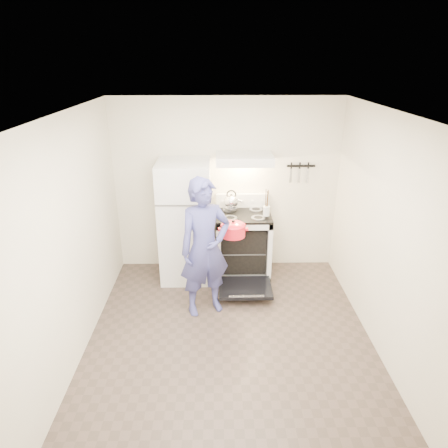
{
  "coord_description": "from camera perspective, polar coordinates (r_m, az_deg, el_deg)",
  "views": [
    {
      "loc": [
        -0.13,
        -3.69,
        2.98
      ],
      "look_at": [
        -0.05,
        1.0,
        1.0
      ],
      "focal_mm": 32.0,
      "sensor_mm": 36.0,
      "label": 1
    }
  ],
  "objects": [
    {
      "name": "dutch_oven",
      "position": [
        4.99,
        1.31,
        -0.95
      ],
      "size": [
        0.38,
        0.31,
        0.24
      ],
      "primitive_type": null,
      "color": "red",
      "rests_on": "person"
    },
    {
      "name": "oven_rack",
      "position": [
        5.76,
        2.71,
        -3.28
      ],
      "size": [
        0.6,
        0.52,
        0.01
      ],
      "primitive_type": "cube",
      "color": "gray",
      "rests_on": "stove_body"
    },
    {
      "name": "range_hood",
      "position": [
        5.4,
        2.91,
        9.27
      ],
      "size": [
        0.76,
        0.5,
        0.12
      ],
      "primitive_type": "cube",
      "color": "silver",
      "rests_on": "back_wall"
    },
    {
      "name": "tea_kettle",
      "position": [
        5.61,
        1.05,
        3.36
      ],
      "size": [
        0.25,
        0.21,
        0.31
      ],
      "primitive_type": null,
      "color": "silver",
      "rests_on": "cooktop"
    },
    {
      "name": "person",
      "position": [
        4.76,
        -2.74,
        -3.47
      ],
      "size": [
        0.74,
        0.62,
        1.73
      ],
      "primitive_type": "imported",
      "rotation": [
        0.0,
        0.0,
        0.39
      ],
      "color": "navy",
      "rests_on": "floor"
    },
    {
      "name": "utensil_jar",
      "position": [
        5.42,
        6.09,
        1.86
      ],
      "size": [
        0.09,
        0.09,
        0.13
      ],
      "primitive_type": "cylinder",
      "rotation": [
        0.0,
        0.0,
        -0.03
      ],
      "color": "silver",
      "rests_on": "cooktop"
    },
    {
      "name": "cooktop",
      "position": [
        5.56,
        2.8,
        1.3
      ],
      "size": [
        0.76,
        0.65,
        0.03
      ],
      "primitive_type": "cube",
      "color": "black",
      "rests_on": "stove_body"
    },
    {
      "name": "oven_door",
      "position": [
        5.4,
        3.03,
        -9.07
      ],
      "size": [
        0.7,
        0.54,
        0.04
      ],
      "primitive_type": "cube",
      "color": "black",
      "rests_on": "floor"
    },
    {
      "name": "refrigerator",
      "position": [
        5.58,
        -5.53,
        0.34
      ],
      "size": [
        0.7,
        0.7,
        1.7
      ],
      "primitive_type": "cube",
      "color": "silver",
      "rests_on": "floor"
    },
    {
      "name": "pizza_stone",
      "position": [
        5.69,
        2.4,
        -3.46
      ],
      "size": [
        0.35,
        0.35,
        0.02
      ],
      "primitive_type": "cylinder",
      "color": "#936A50",
      "rests_on": "oven_rack"
    },
    {
      "name": "back_wall",
      "position": [
        5.75,
        0.36,
        5.4
      ],
      "size": [
        3.2,
        0.02,
        2.5
      ],
      "primitive_type": "cube",
      "color": "beige",
      "rests_on": "ground"
    },
    {
      "name": "knife_strip",
      "position": [
        5.78,
        10.95,
        8.15
      ],
      "size": [
        0.4,
        0.02,
        0.03
      ],
      "primitive_type": "cube",
      "color": "black",
      "rests_on": "back_wall"
    },
    {
      "name": "stove_body",
      "position": [
        5.76,
        2.71,
        -3.1
      ],
      "size": [
        0.76,
        0.65,
        0.92
      ],
      "primitive_type": "cube",
      "color": "silver",
      "rests_on": "floor"
    },
    {
      "name": "backsplash",
      "position": [
        5.79,
        2.64,
        3.4
      ],
      "size": [
        0.76,
        0.07,
        0.2
      ],
      "primitive_type": "cube",
      "color": "silver",
      "rests_on": "cooktop"
    },
    {
      "name": "floor",
      "position": [
        4.74,
        0.85,
        -16.03
      ],
      "size": [
        3.6,
        3.6,
        0.0
      ],
      "primitive_type": "plane",
      "color": "#4A3B34",
      "rests_on": "ground"
    }
  ]
}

